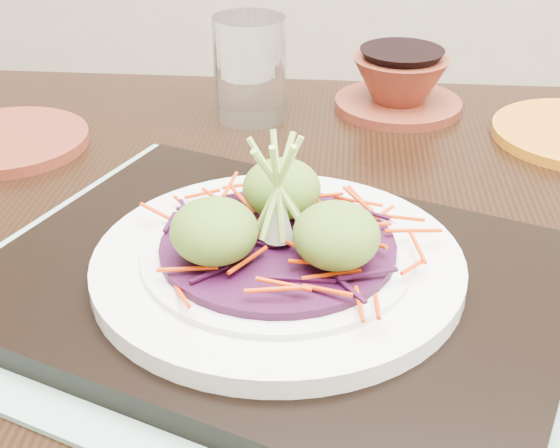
# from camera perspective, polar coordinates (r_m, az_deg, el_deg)

# --- Properties ---
(dining_table) EXTENTS (1.13, 0.77, 0.70)m
(dining_table) POSITION_cam_1_polar(r_m,az_deg,el_deg) (0.67, 3.87, -7.75)
(dining_table) COLOR black
(dining_table) RESTS_ON ground
(placemat) EXTENTS (0.55, 0.50, 0.00)m
(placemat) POSITION_cam_1_polar(r_m,az_deg,el_deg) (0.55, -0.15, -5.28)
(placemat) COLOR #88B09F
(placemat) RESTS_ON dining_table
(serving_tray) EXTENTS (0.47, 0.42, 0.02)m
(serving_tray) POSITION_cam_1_polar(r_m,az_deg,el_deg) (0.54, -0.15, -4.36)
(serving_tray) COLOR black
(serving_tray) RESTS_ON placemat
(white_plate) EXTENTS (0.25, 0.25, 0.02)m
(white_plate) POSITION_cam_1_polar(r_m,az_deg,el_deg) (0.53, -0.15, -2.83)
(white_plate) COLOR silver
(white_plate) RESTS_ON serving_tray
(cabbage_bed) EXTENTS (0.16, 0.16, 0.01)m
(cabbage_bed) POSITION_cam_1_polar(r_m,az_deg,el_deg) (0.53, -0.15, -1.65)
(cabbage_bed) COLOR #340A2A
(cabbage_bed) RESTS_ON white_plate
(carrot_julienne) EXTENTS (0.20, 0.20, 0.01)m
(carrot_julienne) POSITION_cam_1_polar(r_m,az_deg,el_deg) (0.52, -0.15, -0.92)
(carrot_julienne) COLOR red
(carrot_julienne) RESTS_ON cabbage_bed
(guacamole_scoops) EXTENTS (0.14, 0.12, 0.04)m
(guacamole_scoops) POSITION_cam_1_polar(r_m,az_deg,el_deg) (0.52, -0.16, 0.46)
(guacamole_scoops) COLOR #517623
(guacamole_scoops) RESTS_ON cabbage_bed
(scallion_garnish) EXTENTS (0.06, 0.06, 0.09)m
(scallion_garnish) POSITION_cam_1_polar(r_m,az_deg,el_deg) (0.51, -0.16, 2.41)
(scallion_garnish) COLOR #99CD52
(scallion_garnish) RESTS_ON cabbage_bed
(terracotta_side_plate) EXTENTS (0.21, 0.21, 0.01)m
(terracotta_side_plate) POSITION_cam_1_polar(r_m,az_deg,el_deg) (0.82, -19.35, 5.74)
(terracotta_side_plate) COLOR maroon
(terracotta_side_plate) RESTS_ON dining_table
(water_glass) EXTENTS (0.10, 0.10, 0.11)m
(water_glass) POSITION_cam_1_polar(r_m,az_deg,el_deg) (0.83, -2.23, 11.30)
(water_glass) COLOR white
(water_glass) RESTS_ON dining_table
(terracotta_bowl_set) EXTENTS (0.17, 0.17, 0.06)m
(terracotta_bowl_set) POSITION_cam_1_polar(r_m,az_deg,el_deg) (0.87, 8.72, 9.93)
(terracotta_bowl_set) COLOR maroon
(terracotta_bowl_set) RESTS_ON dining_table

